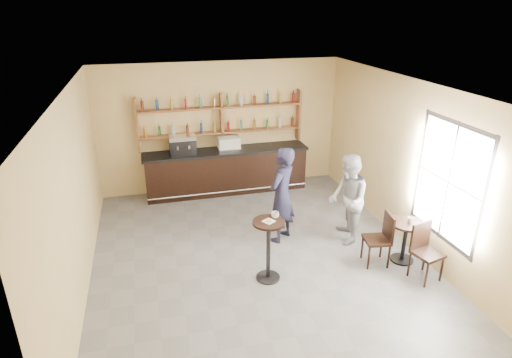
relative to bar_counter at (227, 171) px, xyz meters
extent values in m
plane|color=slate|center=(-0.05, -3.15, -0.55)|extent=(7.00, 7.00, 0.00)
plane|color=white|center=(-0.05, -3.15, 2.65)|extent=(7.00, 7.00, 0.00)
plane|color=#D5B779|center=(-0.05, 0.35, 1.05)|extent=(7.00, 0.00, 7.00)
plane|color=#D5B779|center=(-0.05, -6.65, 1.05)|extent=(7.00, 0.00, 7.00)
plane|color=#D5B779|center=(-3.05, -3.15, 1.05)|extent=(0.00, 7.00, 7.00)
plane|color=#D5B779|center=(2.95, -3.15, 1.05)|extent=(0.00, 7.00, 7.00)
plane|color=white|center=(2.94, -4.35, 1.15)|extent=(0.00, 2.00, 2.00)
cube|color=white|center=(-0.03, -3.88, 0.57)|extent=(0.24, 0.24, 0.00)
torus|color=#C78448|center=(-0.02, -3.89, 0.59)|extent=(0.14, 0.14, 0.04)
imported|color=white|center=(0.11, -3.78, 0.62)|extent=(0.17, 0.17, 0.10)
imported|color=black|center=(0.60, -2.64, 0.43)|extent=(0.84, 0.83, 1.95)
imported|color=white|center=(2.60, -3.97, 0.30)|extent=(0.13, 0.13, 0.09)
imported|color=#9C9CA1|center=(1.84, -3.01, 0.35)|extent=(0.88, 1.02, 1.81)
camera|label=1|loc=(-1.82, -9.87, 3.92)|focal=30.00mm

